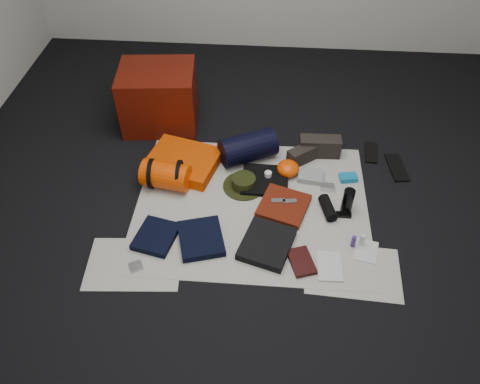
# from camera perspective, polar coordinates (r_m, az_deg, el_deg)

# --- Properties ---
(floor) EXTENTS (4.50, 4.50, 0.02)m
(floor) POSITION_cam_1_polar(r_m,az_deg,el_deg) (3.26, 1.43, -1.78)
(floor) COLOR black
(floor) RESTS_ON ground
(newspaper_mat) EXTENTS (1.60, 1.30, 0.01)m
(newspaper_mat) POSITION_cam_1_polar(r_m,az_deg,el_deg) (3.25, 1.43, -1.62)
(newspaper_mat) COLOR beige
(newspaper_mat) RESTS_ON floor
(newspaper_sheet_front_left) EXTENTS (0.61, 0.44, 0.00)m
(newspaper_sheet_front_left) POSITION_cam_1_polar(r_m,az_deg,el_deg) (3.01, -12.77, -8.52)
(newspaper_sheet_front_left) COLOR beige
(newspaper_sheet_front_left) RESTS_ON floor
(newspaper_sheet_front_right) EXTENTS (0.60, 0.43, 0.00)m
(newspaper_sheet_front_right) POSITION_cam_1_polar(r_m,az_deg,el_deg) (2.99, 13.55, -9.32)
(newspaper_sheet_front_right) COLOR beige
(newspaper_sheet_front_right) RESTS_ON floor
(red_cabinet) EXTENTS (0.63, 0.54, 0.49)m
(red_cabinet) POSITION_cam_1_polar(r_m,az_deg,el_deg) (3.88, -9.85, 11.29)
(red_cabinet) COLOR #510F05
(red_cabinet) RESTS_ON floor
(sleeping_pad) EXTENTS (0.59, 0.53, 0.09)m
(sleeping_pad) POSITION_cam_1_polar(r_m,az_deg,el_deg) (3.53, -6.97, 3.69)
(sleeping_pad) COLOR #D13F02
(sleeping_pad) RESTS_ON newspaper_mat
(stuff_sack) EXTENTS (0.36, 0.25, 0.20)m
(stuff_sack) POSITION_cam_1_polar(r_m,az_deg,el_deg) (3.36, -9.04, 2.02)
(stuff_sack) COLOR #D93C03
(stuff_sack) RESTS_ON newspaper_mat
(sack_strap_left) EXTENTS (0.02, 0.22, 0.22)m
(sack_strap_left) POSITION_cam_1_polar(r_m,az_deg,el_deg) (3.38, -10.72, 2.22)
(sack_strap_left) COLOR black
(sack_strap_left) RESTS_ON newspaper_mat
(sack_strap_right) EXTENTS (0.02, 0.22, 0.22)m
(sack_strap_right) POSITION_cam_1_polar(r_m,az_deg,el_deg) (3.33, -7.38, 2.06)
(sack_strap_right) COLOR black
(sack_strap_right) RESTS_ON newspaper_mat
(navy_duffel) EXTENTS (0.47, 0.38, 0.22)m
(navy_duffel) POSITION_cam_1_polar(r_m,az_deg,el_deg) (3.53, 1.00, 5.46)
(navy_duffel) COLOR black
(navy_duffel) RESTS_ON newspaper_mat
(boonie_brim) EXTENTS (0.37, 0.37, 0.01)m
(boonie_brim) POSITION_cam_1_polar(r_m,az_deg,el_deg) (3.38, 0.46, 0.76)
(boonie_brim) COLOR black
(boonie_brim) RESTS_ON newspaper_mat
(boonie_crown) EXTENTS (0.17, 0.17, 0.08)m
(boonie_crown) POSITION_cam_1_polar(r_m,az_deg,el_deg) (3.35, 0.46, 1.27)
(boonie_crown) COLOR black
(boonie_crown) RESTS_ON boonie_brim
(hiking_boot_left) EXTENTS (0.26, 0.23, 0.13)m
(hiking_boot_left) POSITION_cam_1_polar(r_m,az_deg,el_deg) (3.57, 7.70, 4.58)
(hiking_boot_left) COLOR black
(hiking_boot_left) RESTS_ON newspaper_mat
(hiking_boot_right) EXTENTS (0.31, 0.13, 0.16)m
(hiking_boot_right) POSITION_cam_1_polar(r_m,az_deg,el_deg) (3.64, 9.72, 5.49)
(hiking_boot_right) COLOR black
(hiking_boot_right) RESTS_ON newspaper_mat
(flip_flop_left) EXTENTS (0.11, 0.25, 0.01)m
(flip_flop_left) POSITION_cam_1_polar(r_m,az_deg,el_deg) (3.79, 15.67, 4.67)
(flip_flop_left) COLOR black
(flip_flop_left) RESTS_ON floor
(flip_flop_right) EXTENTS (0.14, 0.31, 0.02)m
(flip_flop_right) POSITION_cam_1_polar(r_m,az_deg,el_deg) (3.71, 18.57, 2.83)
(flip_flop_right) COLOR black
(flip_flop_right) RESTS_ON floor
(trousers_navy_a) EXTENTS (0.30, 0.32, 0.04)m
(trousers_navy_a) POSITION_cam_1_polar(r_m,az_deg,el_deg) (3.09, -10.20, -5.34)
(trousers_navy_a) COLOR black
(trousers_navy_a) RESTS_ON newspaper_mat
(trousers_navy_b) EXTENTS (0.35, 0.38, 0.05)m
(trousers_navy_b) POSITION_cam_1_polar(r_m,az_deg,el_deg) (3.03, -4.78, -5.67)
(trousers_navy_b) COLOR black
(trousers_navy_b) RESTS_ON newspaper_mat
(trousers_charcoal) EXTENTS (0.39, 0.42, 0.05)m
(trousers_charcoal) POSITION_cam_1_polar(r_m,az_deg,el_deg) (3.00, 3.27, -6.35)
(trousers_charcoal) COLOR black
(trousers_charcoal) RESTS_ON newspaper_mat
(black_tshirt) EXTENTS (0.34, 0.31, 0.03)m
(black_tshirt) POSITION_cam_1_polar(r_m,az_deg,el_deg) (3.40, 3.07, 1.44)
(black_tshirt) COLOR black
(black_tshirt) RESTS_ON newspaper_mat
(red_shirt) EXTENTS (0.39, 0.39, 0.04)m
(red_shirt) POSITION_cam_1_polar(r_m,az_deg,el_deg) (3.23, 5.34, -1.69)
(red_shirt) COLOR #591709
(red_shirt) RESTS_ON newspaper_mat
(orange_stuff_sack) EXTENTS (0.20, 0.20, 0.11)m
(orange_stuff_sack) POSITION_cam_1_polar(r_m,az_deg,el_deg) (3.45, 5.88, 2.88)
(orange_stuff_sack) COLOR #D93C03
(orange_stuff_sack) RESTS_ON newspaper_mat
(first_aid_pouch) EXTENTS (0.19, 0.16, 0.04)m
(first_aid_pouch) POSITION_cam_1_polar(r_m,az_deg,el_deg) (3.46, 8.59, 1.90)
(first_aid_pouch) COLOR gray
(first_aid_pouch) RESTS_ON newspaper_mat
(water_bottle) EXTENTS (0.08, 0.08, 0.19)m
(water_bottle) POSITION_cam_1_polar(r_m,az_deg,el_deg) (3.23, 13.01, -1.06)
(water_bottle) COLOR black
(water_bottle) RESTS_ON newspaper_mat
(speaker) EXTENTS (0.12, 0.21, 0.08)m
(speaker) POSITION_cam_1_polar(r_m,az_deg,el_deg) (3.23, 10.64, -1.92)
(speaker) COLOR black
(speaker) RESTS_ON newspaper_mat
(compact_camera) EXTENTS (0.10, 0.07, 0.04)m
(compact_camera) POSITION_cam_1_polar(r_m,az_deg,el_deg) (3.40, 10.58, 0.61)
(compact_camera) COLOR silver
(compact_camera) RESTS_ON newspaper_mat
(cyan_case) EXTENTS (0.14, 0.10, 0.04)m
(cyan_case) POSITION_cam_1_polar(r_m,az_deg,el_deg) (3.50, 13.05, 1.72)
(cyan_case) COLOR #10719F
(cyan_case) RESTS_ON newspaper_mat
(toiletry_purple) EXTENTS (0.03, 0.03, 0.09)m
(toiletry_purple) POSITION_cam_1_polar(r_m,az_deg,el_deg) (3.07, 13.66, -5.87)
(toiletry_purple) COLOR navy
(toiletry_purple) RESTS_ON newspaper_mat
(toiletry_clear) EXTENTS (0.04, 0.04, 0.09)m
(toiletry_clear) POSITION_cam_1_polar(r_m,az_deg,el_deg) (3.09, 14.63, -5.67)
(toiletry_clear) COLOR #B9BEB9
(toiletry_clear) RESTS_ON newspaper_mat
(paperback_book) EXTENTS (0.19, 0.24, 0.03)m
(paperback_book) POSITION_cam_1_polar(r_m,az_deg,el_deg) (2.95, 7.49, -8.42)
(paperback_book) COLOR black
(paperback_book) RESTS_ON newspaper_mat
(map_booklet) EXTENTS (0.16, 0.23, 0.01)m
(map_booklet) POSITION_cam_1_polar(r_m,az_deg,el_deg) (2.97, 10.85, -8.87)
(map_booklet) COLOR #B6B8AF
(map_booklet) RESTS_ON newspaper_mat
(map_printout) EXTENTS (0.17, 0.21, 0.01)m
(map_printout) POSITION_cam_1_polar(r_m,az_deg,el_deg) (3.10, 15.14, -6.95)
(map_printout) COLOR #B6B8AF
(map_printout) RESTS_ON newspaper_mat
(sunglasses) EXTENTS (0.10, 0.04, 0.03)m
(sunglasses) POSITION_cam_1_polar(r_m,az_deg,el_deg) (3.25, 12.51, -2.72)
(sunglasses) COLOR black
(sunglasses) RESTS_ON newspaper_mat
(key_cluster) EXTENTS (0.10, 0.10, 0.01)m
(key_cluster) POSITION_cam_1_polar(r_m,az_deg,el_deg) (2.98, -12.55, -8.85)
(key_cluster) COLOR silver
(key_cluster) RESTS_ON newspaper_mat
(tape_roll) EXTENTS (0.05, 0.05, 0.03)m
(tape_roll) POSITION_cam_1_polar(r_m,az_deg,el_deg) (3.40, 3.45, 2.19)
(tape_roll) COLOR silver
(tape_roll) RESTS_ON black_tshirt
(energy_bar_a) EXTENTS (0.10, 0.05, 0.01)m
(energy_bar_a) POSITION_cam_1_polar(r_m,az_deg,el_deg) (3.22, 4.66, -1.06)
(energy_bar_a) COLOR silver
(energy_bar_a) RESTS_ON red_shirt
(energy_bar_b) EXTENTS (0.10, 0.05, 0.01)m
(energy_bar_b) POSITION_cam_1_polar(r_m,az_deg,el_deg) (3.23, 6.08, -1.14)
(energy_bar_b) COLOR silver
(energy_bar_b) RESTS_ON red_shirt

